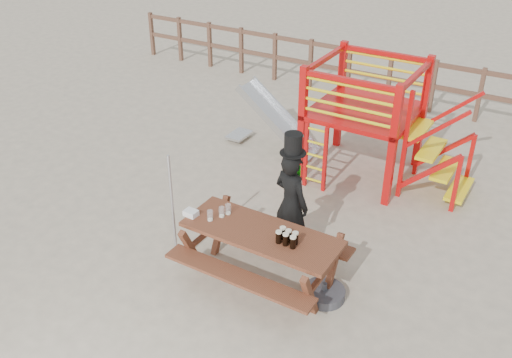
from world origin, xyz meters
The scene contains 10 objects.
ground centered at (0.00, 0.00, 0.00)m, with size 60.00×60.00×0.00m, color #BCAC92.
back_fence centered at (0.00, 7.00, 0.74)m, with size 15.09×0.09×1.20m.
playground_fort centered at (0.12, 3.58, 1.07)m, with size 4.71×1.84×2.10m.
picnic_table centered at (0.23, 0.05, 0.51)m, with size 2.10×1.45×0.81m.
man_with_hat centered at (0.23, 0.87, 0.85)m, with size 0.67×0.53×1.89m.
metal_pole centered at (-1.00, -0.24, 0.86)m, with size 0.04×0.04×1.73m, color #B2B2B7.
parasol_base centered at (1.11, 0.18, 0.07)m, with size 0.56×0.56×0.24m.
paper_bag centered at (-0.78, -0.12, 0.85)m, with size 0.18×0.14×0.08m, color white.
stout_pints centered at (0.63, 0.00, 0.90)m, with size 0.28×0.19×0.17m.
empty_glasses centered at (-0.43, 0.06, 0.88)m, with size 0.20×0.33×0.15m.
Camera 1 is at (3.30, -5.18, 5.11)m, focal length 40.00 mm.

